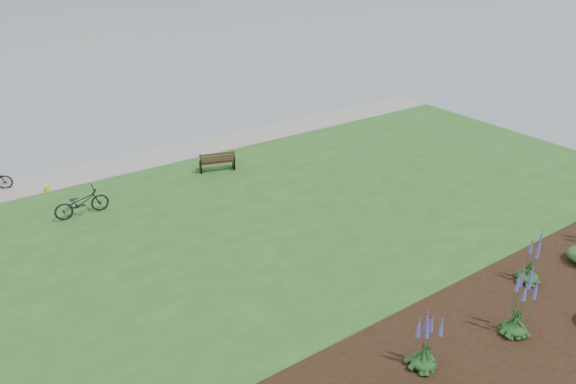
# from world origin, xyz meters

# --- Properties ---
(ground) EXTENTS (600.00, 600.00, 0.00)m
(ground) POSITION_xyz_m (0.00, 0.00, 0.00)
(ground) COLOR slate
(ground) RESTS_ON ground
(lawn) EXTENTS (34.00, 20.00, 0.40)m
(lawn) POSITION_xyz_m (0.00, -2.00, 0.20)
(lawn) COLOR #23531D
(lawn) RESTS_ON ground
(shoreline_path) EXTENTS (34.00, 2.20, 0.03)m
(shoreline_path) POSITION_xyz_m (0.00, 6.90, 0.42)
(shoreline_path) COLOR gray
(shoreline_path) RESTS_ON lawn
(garden_bed) EXTENTS (24.00, 4.40, 0.04)m
(garden_bed) POSITION_xyz_m (3.00, -9.80, 0.42)
(garden_bed) COLOR black
(garden_bed) RESTS_ON lawn
(park_bench) EXTENTS (1.64, 1.06, 0.95)m
(park_bench) POSITION_xyz_m (1.36, 3.88, 0.87)
(park_bench) COLOR black
(park_bench) RESTS_ON lawn
(bicycle_a) EXTENTS (0.71, 1.98, 1.03)m
(bicycle_a) POSITION_xyz_m (-4.66, 3.02, 0.91)
(bicycle_a) COLOR black
(bicycle_a) RESTS_ON lawn
(pannier) EXTENTS (0.20, 0.28, 0.27)m
(pannier) POSITION_xyz_m (-5.33, 5.89, 0.53)
(pannier) COLOR #C8CA17
(pannier) RESTS_ON lawn
(echium_0) EXTENTS (0.62, 0.62, 2.20)m
(echium_0) POSITION_xyz_m (2.83, -9.88, 1.39)
(echium_0) COLOR #153A17
(echium_0) RESTS_ON garden_bed
(echium_1) EXTENTS (0.62, 0.62, 1.79)m
(echium_1) POSITION_xyz_m (5.16, -8.75, 1.10)
(echium_1) COLOR #153A17
(echium_1) RESTS_ON garden_bed
(echium_4) EXTENTS (0.62, 0.62, 1.81)m
(echium_4) POSITION_xyz_m (0.01, -9.37, 1.20)
(echium_4) COLOR #153A17
(echium_4) RESTS_ON garden_bed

